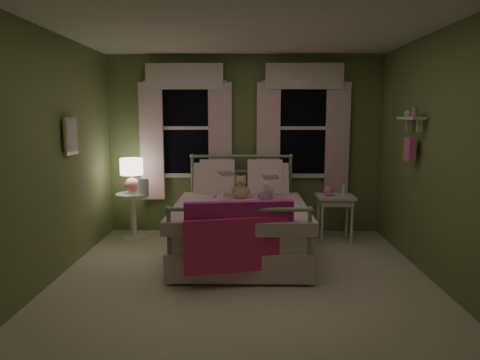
{
  "coord_description": "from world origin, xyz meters",
  "views": [
    {
      "loc": [
        0.03,
        -4.2,
        1.73
      ],
      "look_at": [
        -0.04,
        0.63,
        1.0
      ],
      "focal_mm": 32.0,
      "sensor_mm": 36.0,
      "label": 1
    }
  ],
  "objects_px": {
    "child_right": "(262,175)",
    "teddy_bear": "(241,189)",
    "nightstand_right": "(335,202)",
    "bed": "(240,225)",
    "table_lamp": "(132,172)",
    "child_left": "(220,176)",
    "nightstand_left": "(133,210)"
  },
  "relations": [
    {
      "from": "child_right",
      "to": "teddy_bear",
      "type": "distance_m",
      "value": 0.36
    },
    {
      "from": "nightstand_right",
      "to": "bed",
      "type": "bearing_deg",
      "value": -155.58
    },
    {
      "from": "table_lamp",
      "to": "child_left",
      "type": "bearing_deg",
      "value": -12.03
    },
    {
      "from": "teddy_bear",
      "to": "nightstand_right",
      "type": "distance_m",
      "value": 1.36
    },
    {
      "from": "teddy_bear",
      "to": "nightstand_left",
      "type": "distance_m",
      "value": 1.62
    },
    {
      "from": "child_right",
      "to": "teddy_bear",
      "type": "xyz_separation_m",
      "value": [
        -0.28,
        -0.16,
        -0.16
      ]
    },
    {
      "from": "child_right",
      "to": "nightstand_right",
      "type": "bearing_deg",
      "value": -173.15
    },
    {
      "from": "child_right",
      "to": "nightstand_right",
      "type": "height_order",
      "value": "child_right"
    },
    {
      "from": "nightstand_right",
      "to": "child_left",
      "type": "bearing_deg",
      "value": -173.95
    },
    {
      "from": "nightstand_left",
      "to": "table_lamp",
      "type": "bearing_deg",
      "value": 135.0
    },
    {
      "from": "teddy_bear",
      "to": "table_lamp",
      "type": "relative_size",
      "value": 0.68
    },
    {
      "from": "bed",
      "to": "nightstand_left",
      "type": "xyz_separation_m",
      "value": [
        -1.52,
        0.69,
        0.03
      ]
    },
    {
      "from": "child_right",
      "to": "nightstand_left",
      "type": "bearing_deg",
      "value": -10.84
    },
    {
      "from": "child_right",
      "to": "teddy_bear",
      "type": "height_order",
      "value": "child_right"
    },
    {
      "from": "nightstand_right",
      "to": "table_lamp",
      "type": "bearing_deg",
      "value": 178.01
    },
    {
      "from": "child_right",
      "to": "nightstand_left",
      "type": "distance_m",
      "value": 1.9
    },
    {
      "from": "bed",
      "to": "nightstand_right",
      "type": "height_order",
      "value": "bed"
    },
    {
      "from": "child_left",
      "to": "nightstand_left",
      "type": "bearing_deg",
      "value": -20.98
    },
    {
      "from": "bed",
      "to": "child_left",
      "type": "xyz_separation_m",
      "value": [
        -0.28,
        0.42,
        0.55
      ]
    },
    {
      "from": "bed",
      "to": "nightstand_left",
      "type": "relative_size",
      "value": 3.13
    },
    {
      "from": "nightstand_left",
      "to": "table_lamp",
      "type": "xyz_separation_m",
      "value": [
        -0.0,
        0.0,
        0.54
      ]
    },
    {
      "from": "teddy_bear",
      "to": "table_lamp",
      "type": "xyz_separation_m",
      "value": [
        -1.52,
        0.42,
        0.16
      ]
    },
    {
      "from": "bed",
      "to": "child_right",
      "type": "bearing_deg",
      "value": 56.4
    },
    {
      "from": "nightstand_left",
      "to": "nightstand_right",
      "type": "bearing_deg",
      "value": -1.99
    },
    {
      "from": "child_left",
      "to": "nightstand_right",
      "type": "relative_size",
      "value": 1.15
    },
    {
      "from": "nightstand_left",
      "to": "child_right",
      "type": "bearing_deg",
      "value": -8.36
    },
    {
      "from": "bed",
      "to": "table_lamp",
      "type": "bearing_deg",
      "value": 155.74
    },
    {
      "from": "child_left",
      "to": "nightstand_right",
      "type": "distance_m",
      "value": 1.63
    },
    {
      "from": "child_left",
      "to": "nightstand_left",
      "type": "relative_size",
      "value": 1.13
    },
    {
      "from": "child_left",
      "to": "nightstand_left",
      "type": "height_order",
      "value": "child_left"
    },
    {
      "from": "bed",
      "to": "teddy_bear",
      "type": "bearing_deg",
      "value": 90.0
    },
    {
      "from": "bed",
      "to": "nightstand_left",
      "type": "height_order",
      "value": "bed"
    }
  ]
}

